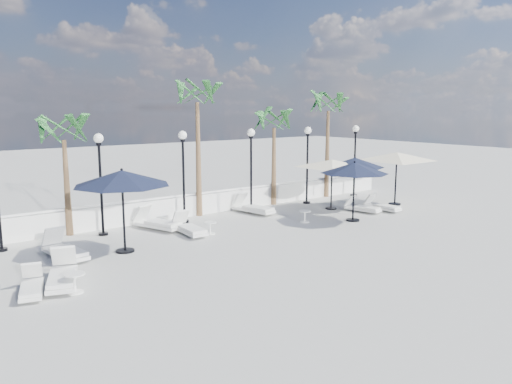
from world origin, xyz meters
TOP-DOWN VIEW (x-y plane):
  - ground at (0.00, 0.00)m, footprint 100.00×100.00m
  - balustrade at (0.00, 7.50)m, footprint 26.00×0.30m
  - lamppost_2 at (-3.50, 6.50)m, footprint 0.36×0.36m
  - lamppost_3 at (0.00, 6.50)m, footprint 0.36×0.36m
  - lamppost_4 at (3.50, 6.50)m, footprint 0.36×0.36m
  - lamppost_5 at (7.00, 6.50)m, footprint 0.36×0.36m
  - lamppost_6 at (10.50, 6.50)m, footprint 0.36×0.36m
  - palm_1 at (-4.50, 7.30)m, footprint 2.60×2.60m
  - palm_2 at (1.20, 7.30)m, footprint 2.60×2.60m
  - palm_3 at (5.50, 7.30)m, footprint 2.60×2.60m
  - palm_4 at (9.20, 7.30)m, footprint 2.60×2.60m
  - lounger_0 at (-7.20, 1.69)m, footprint 0.96×1.72m
  - lounger_1 at (-5.55, 4.37)m, footprint 0.96×2.22m
  - lounger_2 at (-1.44, 6.09)m, footprint 1.37×2.26m
  - lounger_3 at (-6.34, 1.92)m, footprint 1.39×2.25m
  - lounger_4 at (-0.84, 4.64)m, footprint 0.77×2.00m
  - lounger_5 at (3.40, 6.22)m, footprint 1.11×2.23m
  - lounger_6 at (7.59, 3.37)m, footprint 0.90×1.77m
  - lounger_7 at (8.56, 3.02)m, footprint 0.75×1.82m
  - side_table_0 at (-6.26, 1.11)m, footprint 0.54×0.54m
  - side_table_1 at (-0.16, 4.22)m, footprint 0.47×0.47m
  - side_table_2 at (4.04, 3.46)m, footprint 0.51×0.51m
  - parasol_navy_left at (-3.73, 3.90)m, footprint 3.20×3.20m
  - parasol_navy_mid at (5.87, 2.42)m, footprint 2.86×2.86m
  - parasol_navy_right at (8.00, 4.27)m, footprint 2.78×2.78m
  - parasol_cream_sq_a at (6.94, 4.74)m, footprint 5.18×5.18m
  - parasol_cream_sq_b at (10.26, 3.59)m, footprint 5.60×5.60m

SIDE VIEW (x-z plane):
  - ground at x=0.00m, z-range 0.00..0.00m
  - lounger_0 at x=-7.20m, z-range -0.10..0.51m
  - lounger_6 at x=7.59m, z-range -0.10..0.53m
  - lounger_7 at x=8.56m, z-range -0.11..0.55m
  - lounger_4 at x=-0.84m, z-range -0.12..0.62m
  - lounger_5 at x=3.40m, z-range -0.13..0.67m
  - lounger_3 at x=-6.34m, z-range -0.13..0.67m
  - lounger_1 at x=-5.55m, z-range -0.13..0.67m
  - lounger_2 at x=-1.44m, z-range -0.13..0.67m
  - side_table_1 at x=-0.16m, z-range 0.05..0.51m
  - side_table_2 at x=4.04m, z-range 0.05..0.55m
  - side_table_0 at x=-6.26m, z-range 0.05..0.58m
  - balustrade at x=0.00m, z-range -0.04..0.97m
  - parasol_navy_right at x=8.00m, z-range 0.94..3.44m
  - parasol_navy_mid at x=5.87m, z-range 0.97..3.54m
  - parasol_cream_sq_a at x=6.94m, z-range 1.08..3.62m
  - parasol_navy_left at x=-3.73m, z-range 1.08..3.90m
  - lamppost_2 at x=-3.50m, z-range 0.57..4.41m
  - lamppost_3 at x=0.00m, z-range 0.57..4.41m
  - lamppost_4 at x=3.50m, z-range 0.57..4.41m
  - lamppost_5 at x=7.00m, z-range 0.57..4.41m
  - lamppost_6 at x=10.50m, z-range 0.57..4.41m
  - parasol_cream_sq_b at x=10.26m, z-range 1.19..4.00m
  - palm_1 at x=-4.50m, z-range 1.40..6.10m
  - palm_3 at x=5.50m, z-range 1.50..6.40m
  - palm_4 at x=9.20m, z-range 1.88..7.58m
  - palm_2 at x=1.20m, z-range 2.07..8.17m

